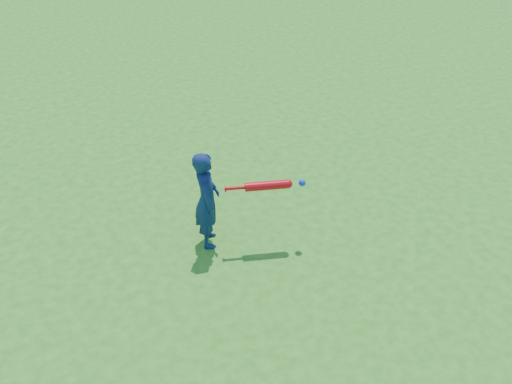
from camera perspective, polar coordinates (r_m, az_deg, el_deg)
ground at (r=6.01m, az=-1.80°, el=-5.32°), size 80.00×80.00×0.00m
child at (r=5.75m, az=-4.94°, el=-0.78°), size 0.39×0.46×1.08m
bat_swing at (r=5.68m, az=1.44°, el=0.68°), size 0.77×0.37×0.09m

